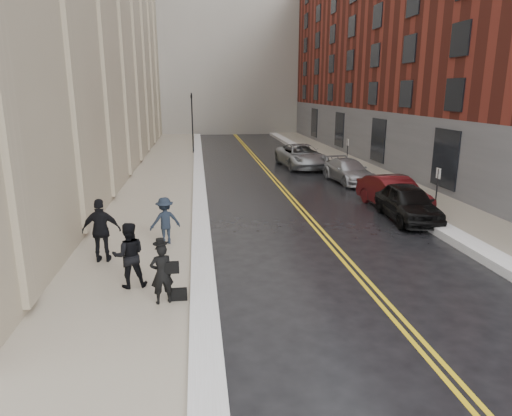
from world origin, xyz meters
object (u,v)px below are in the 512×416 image
object	(u,v)px
car_maroon	(393,193)
car_black	(408,203)
pedestrian_main	(162,274)
car_silver_near	(348,171)
car_silver_far	(301,156)
pedestrian_b	(165,221)
pedestrian_c	(102,230)
pedestrian_a	(129,255)

from	to	relation	value
car_maroon	car_black	bearing A→B (deg)	-102.05
car_black	pedestrian_main	xyz separation A→B (m)	(-9.86, -7.03, 0.18)
car_black	pedestrian_main	size ratio (longest dim) A/B	2.82
car_silver_near	pedestrian_main	distance (m)	18.41
car_silver_near	car_silver_far	world-z (taller)	car_silver_far
pedestrian_b	pedestrian_c	xyz separation A→B (m)	(-1.86, -1.50, 0.18)
pedestrian_b	car_maroon	bearing A→B (deg)	-176.32
car_silver_near	car_maroon	bearing A→B (deg)	-95.88
pedestrian_main	pedestrian_b	bearing A→B (deg)	-102.93
car_silver_near	pedestrian_a	size ratio (longest dim) A/B	2.56
pedestrian_main	car_silver_far	bearing A→B (deg)	-127.21
car_silver_near	car_silver_far	distance (m)	6.00
car_silver_far	car_silver_near	bearing A→B (deg)	-79.28
car_black	pedestrian_c	world-z (taller)	pedestrian_c
pedestrian_c	pedestrian_b	bearing A→B (deg)	-141.02
car_black	pedestrian_main	distance (m)	12.11
car_black	car_silver_far	bearing A→B (deg)	99.99
pedestrian_a	pedestrian_c	size ratio (longest dim) A/B	0.90
car_black	car_maroon	size ratio (longest dim) A/B	0.97
car_maroon	car_silver_near	world-z (taller)	car_maroon
car_silver_near	car_black	bearing A→B (deg)	-97.09
pedestrian_b	pedestrian_c	world-z (taller)	pedestrian_c
car_maroon	pedestrian_b	xyz separation A→B (m)	(-10.25, -4.16, 0.23)
car_silver_far	pedestrian_b	xyz separation A→B (m)	(-8.65, -16.48, 0.17)
pedestrian_main	car_black	bearing A→B (deg)	-160.03
car_black	car_maroon	xyz separation A→B (m)	(0.18, 1.87, -0.01)
car_silver_near	pedestrian_a	world-z (taller)	pedestrian_a
car_maroon	pedestrian_c	bearing A→B (deg)	-161.57
car_silver_near	car_silver_far	size ratio (longest dim) A/B	0.80
car_black	pedestrian_c	bearing A→B (deg)	-158.10
car_maroon	pedestrian_a	world-z (taller)	pedestrian_a
pedestrian_a	pedestrian_b	bearing A→B (deg)	-110.76
pedestrian_a	pedestrian_b	world-z (taller)	pedestrian_a
car_maroon	car_silver_near	bearing A→B (deg)	83.36
car_maroon	car_silver_far	size ratio (longest dim) A/B	0.78
car_black	pedestrian_a	world-z (taller)	pedestrian_a
car_black	pedestrian_main	world-z (taller)	pedestrian_main
pedestrian_a	pedestrian_b	xyz separation A→B (m)	(0.74, 3.60, -0.08)
car_maroon	pedestrian_c	size ratio (longest dim) A/B	2.27
pedestrian_c	car_black	bearing A→B (deg)	-162.29
car_black	pedestrian_b	xyz separation A→B (m)	(-10.07, -2.29, 0.22)
car_silver_near	pedestrian_b	xyz separation A→B (m)	(-10.25, -10.70, 0.31)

